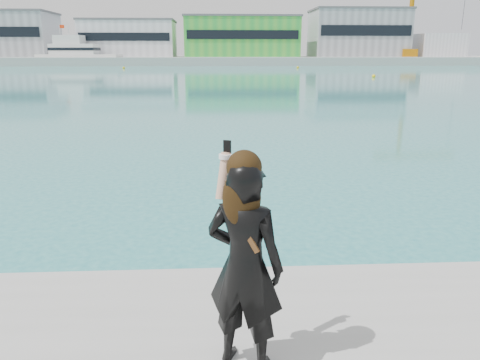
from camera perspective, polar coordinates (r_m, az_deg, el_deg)
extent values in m
cube|color=#9E9E99|center=(134.15, -3.44, 14.36)|extent=(320.00, 40.00, 2.00)
cube|color=gray|center=(143.38, -26.94, 15.46)|extent=(26.00, 16.00, 11.00)
cube|color=#59595B|center=(143.66, -27.22, 17.74)|extent=(26.52, 16.32, 0.50)
cube|color=silver|center=(134.07, -13.32, 16.34)|extent=(24.00, 15.00, 9.00)
cube|color=black|center=(126.60, -13.94, 16.59)|extent=(22.80, 0.20, 1.98)
cube|color=#59595B|center=(134.27, -13.45, 18.37)|extent=(24.48, 15.30, 0.50)
cube|color=green|center=(132.40, 0.14, 16.97)|extent=(30.00, 16.00, 10.00)
cube|color=black|center=(124.33, 0.36, 17.30)|extent=(28.50, 0.20, 2.20)
cube|color=#59595B|center=(132.65, 0.14, 19.24)|extent=(30.60, 16.32, 0.50)
cube|color=gray|center=(137.99, 14.14, 16.88)|extent=(25.00, 15.00, 12.00)
cube|color=black|center=(130.75, 15.16, 17.19)|extent=(23.75, 0.20, 2.64)
cube|color=#59595B|center=(138.34, 14.32, 19.46)|extent=(25.50, 15.30, 0.50)
cube|color=silver|center=(143.94, 22.99, 14.88)|extent=(12.00, 10.00, 6.00)
cube|color=#C6760B|center=(136.24, 19.74, 14.38)|extent=(4.00, 4.00, 2.00)
cylinder|color=#C6760B|center=(136.74, 20.22, 19.39)|extent=(1.20, 1.20, 22.00)
cylinder|color=silver|center=(130.95, -21.02, 15.58)|extent=(0.16, 0.16, 8.00)
cube|color=red|center=(130.89, -20.91, 17.08)|extent=(1.20, 0.04, 0.80)
cylinder|color=silver|center=(126.99, 6.92, 16.48)|extent=(0.16, 0.16, 8.00)
cube|color=red|center=(127.21, 7.25, 18.00)|extent=(1.20, 0.04, 0.80)
cube|color=silver|center=(125.99, -18.94, 13.68)|extent=(20.82, 8.20, 2.70)
cube|color=silver|center=(126.42, -19.53, 14.81)|extent=(11.77, 6.14, 2.48)
cube|color=silver|center=(126.89, -20.11, 15.78)|extent=(7.19, 4.67, 2.03)
cube|color=black|center=(126.42, -19.53, 14.81)|extent=(12.01, 6.28, 0.68)
cylinder|color=silver|center=(126.96, -20.20, 16.74)|extent=(0.18, 0.18, 2.25)
sphere|color=yellow|center=(66.22, 15.98, 11.94)|extent=(0.50, 0.50, 0.50)
sphere|color=yellow|center=(100.38, -13.98, 13.05)|extent=(0.50, 0.50, 0.50)
sphere|color=yellow|center=(100.58, 7.05, 13.38)|extent=(0.50, 0.50, 0.50)
imported|color=black|center=(3.74, 0.59, -10.53)|extent=(0.75, 0.64, 1.73)
sphere|color=black|center=(3.45, 0.51, 1.52)|extent=(0.27, 0.27, 0.27)
ellipsoid|color=black|center=(3.46, 0.20, -2.19)|extent=(0.29, 0.15, 0.46)
cylinder|color=tan|center=(3.67, -2.03, 0.48)|extent=(0.16, 0.22, 0.38)
cylinder|color=white|center=(3.67, -1.81, 2.90)|extent=(0.10, 0.10, 0.03)
cube|color=black|center=(3.69, -1.57, 3.91)|extent=(0.06, 0.04, 0.13)
cube|color=#4C2D14|center=(3.52, 0.57, -6.08)|extent=(0.23, 0.12, 0.35)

